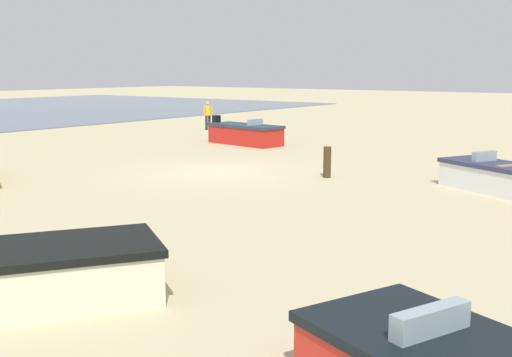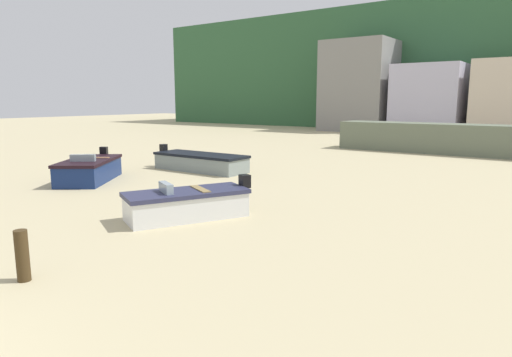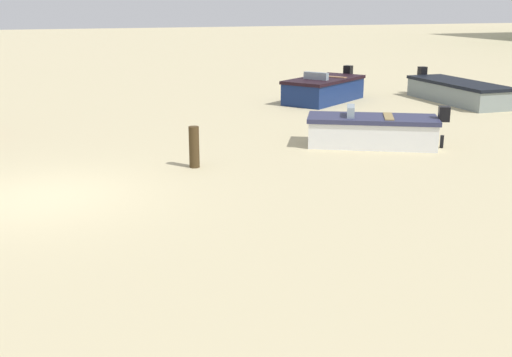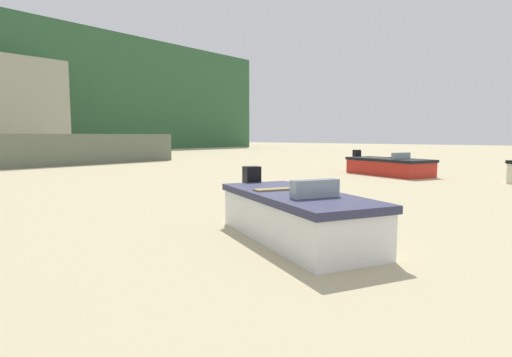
% 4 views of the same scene
% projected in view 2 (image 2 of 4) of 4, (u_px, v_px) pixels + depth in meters
% --- Properties ---
extents(harbor_pier, '(18.40, 2.40, 1.89)m').
position_uv_depth(harbor_pier, '(487.00, 141.00, 27.55)').
color(harbor_pier, '#636C57').
rests_on(harbor_pier, ground).
extents(townhouse_centre_left, '(7.12, 6.20, 9.68)m').
position_uv_depth(townhouse_centre_left, '(359.00, 86.00, 49.60)').
color(townhouse_centre_left, gray).
rests_on(townhouse_centre_left, ground).
extents(townhouse_centre, '(6.48, 6.71, 6.86)m').
position_uv_depth(townhouse_centre, '(431.00, 99.00, 45.66)').
color(townhouse_centre, '#B8B4CC').
rests_on(townhouse_centre, ground).
extents(townhouse_centre_right, '(6.05, 5.51, 6.99)m').
position_uv_depth(townhouse_centre_right, '(510.00, 99.00, 41.04)').
color(townhouse_centre_right, beige).
rests_on(townhouse_centre_right, ground).
extents(boat_navy_0, '(3.63, 4.06, 1.25)m').
position_uv_depth(boat_navy_0, '(89.00, 170.00, 19.08)').
color(boat_navy_0, navy).
rests_on(boat_navy_0, ground).
extents(boat_white_2, '(2.81, 3.76, 1.14)m').
position_uv_depth(boat_white_2, '(187.00, 204.00, 13.09)').
color(boat_white_2, silver).
rests_on(boat_white_2, ground).
extents(boat_grey_4, '(5.13, 1.68, 1.14)m').
position_uv_depth(boat_grey_4, '(200.00, 162.00, 21.92)').
color(boat_grey_4, gray).
rests_on(boat_grey_4, ground).
extents(mooring_post_near_water, '(0.25, 0.25, 1.00)m').
position_uv_depth(mooring_post_near_water, '(22.00, 256.00, 8.53)').
color(mooring_post_near_water, '#3F2F1A').
rests_on(mooring_post_near_water, ground).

